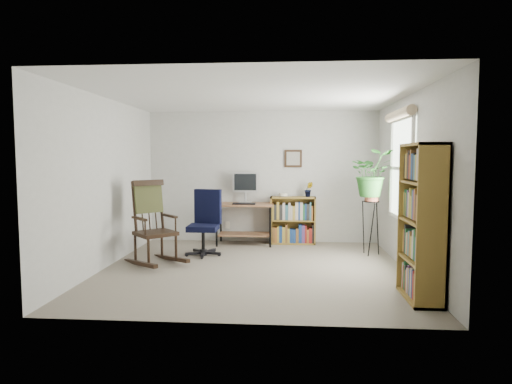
# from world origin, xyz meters

# --- Properties ---
(floor) EXTENTS (4.20, 4.00, 0.00)m
(floor) POSITION_xyz_m (0.00, 0.00, 0.00)
(floor) COLOR gray
(floor) RESTS_ON ground
(ceiling) EXTENTS (4.20, 4.00, 0.00)m
(ceiling) POSITION_xyz_m (0.00, 0.00, 2.40)
(ceiling) COLOR silver
(ceiling) RESTS_ON ground
(wall_back) EXTENTS (4.20, 0.00, 2.40)m
(wall_back) POSITION_xyz_m (0.00, 2.00, 1.20)
(wall_back) COLOR beige
(wall_back) RESTS_ON ground
(wall_front) EXTENTS (4.20, 0.00, 2.40)m
(wall_front) POSITION_xyz_m (0.00, -2.00, 1.20)
(wall_front) COLOR beige
(wall_front) RESTS_ON ground
(wall_left) EXTENTS (0.00, 4.00, 2.40)m
(wall_left) POSITION_xyz_m (-2.10, 0.00, 1.20)
(wall_left) COLOR beige
(wall_left) RESTS_ON ground
(wall_right) EXTENTS (0.00, 4.00, 2.40)m
(wall_right) POSITION_xyz_m (2.10, 0.00, 1.20)
(wall_right) COLOR beige
(wall_right) RESTS_ON ground
(window) EXTENTS (0.12, 1.20, 1.50)m
(window) POSITION_xyz_m (2.06, 0.30, 1.40)
(window) COLOR white
(window) RESTS_ON wall_right
(desk) EXTENTS (1.02, 0.56, 0.74)m
(desk) POSITION_xyz_m (-0.30, 1.70, 0.37)
(desk) COLOR #8E5E3F
(desk) RESTS_ON floor
(monitor) EXTENTS (0.46, 0.16, 0.56)m
(monitor) POSITION_xyz_m (-0.30, 1.84, 1.02)
(monitor) COLOR #BBBBC0
(monitor) RESTS_ON desk
(keyboard) EXTENTS (0.40, 0.15, 0.02)m
(keyboard) POSITION_xyz_m (-0.30, 1.58, 0.75)
(keyboard) COLOR black
(keyboard) RESTS_ON desk
(office_chair) EXTENTS (0.68, 0.68, 1.06)m
(office_chair) POSITION_xyz_m (-0.87, 0.78, 0.53)
(office_chair) COLOR black
(office_chair) RESTS_ON floor
(rocking_chair) EXTENTS (1.20, 1.22, 1.25)m
(rocking_chair) POSITION_xyz_m (-1.46, 0.19, 0.62)
(rocking_chair) COLOR black
(rocking_chair) RESTS_ON floor
(low_bookshelf) EXTENTS (0.81, 0.27, 0.85)m
(low_bookshelf) POSITION_xyz_m (0.56, 1.82, 0.43)
(low_bookshelf) COLOR olive
(low_bookshelf) RESTS_ON floor
(tall_bookshelf) EXTENTS (0.32, 0.75, 1.71)m
(tall_bookshelf) POSITION_xyz_m (1.92, -1.15, 0.86)
(tall_bookshelf) COLOR olive
(tall_bookshelf) RESTS_ON floor
(plant_stand) EXTENTS (0.30, 0.30, 1.01)m
(plant_stand) POSITION_xyz_m (1.80, 1.02, 0.50)
(plant_stand) COLOR black
(plant_stand) RESTS_ON floor
(spider_plant) EXTENTS (1.69, 1.88, 1.46)m
(spider_plant) POSITION_xyz_m (1.80, 1.02, 1.67)
(spider_plant) COLOR #276A25
(spider_plant) RESTS_ON plant_stand
(potted_plant_small) EXTENTS (0.13, 0.24, 0.11)m
(potted_plant_small) POSITION_xyz_m (0.84, 1.83, 0.91)
(potted_plant_small) COLOR #276A25
(potted_plant_small) RESTS_ON low_bookshelf
(framed_picture) EXTENTS (0.32, 0.04, 0.32)m
(framed_picture) POSITION_xyz_m (0.56, 1.97, 1.54)
(framed_picture) COLOR black
(framed_picture) RESTS_ON wall_back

